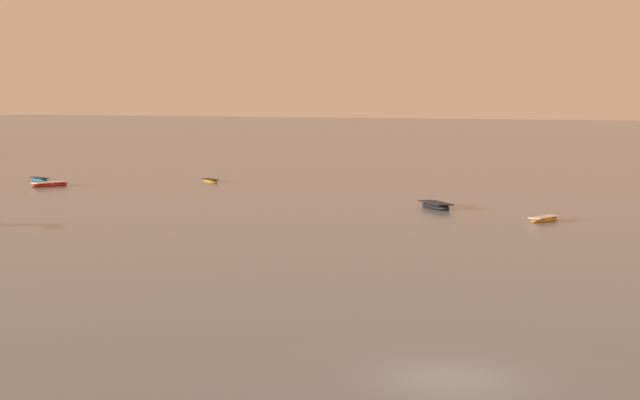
% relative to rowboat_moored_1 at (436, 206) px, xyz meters
% --- Properties ---
extents(ground_plane, '(800.00, 800.00, 0.00)m').
position_rel_rowboat_moored_1_xyz_m(ground_plane, '(17.43, -47.42, -0.19)').
color(ground_plane, slate).
extents(rowboat_moored_1, '(4.18, 4.15, 0.69)m').
position_rel_rowboat_moored_1_xyz_m(rowboat_moored_1, '(0.00, 0.00, 0.00)').
color(rowboat_moored_1, black).
rests_on(rowboat_moored_1, ground).
extents(rowboat_moored_2, '(2.04, 3.37, 0.50)m').
position_rel_rowboat_moored_1_xyz_m(rowboat_moored_2, '(10.42, -4.61, -0.05)').
color(rowboat_moored_2, orange).
rests_on(rowboat_moored_2, ground).
extents(rowboat_moored_3, '(2.65, 4.33, 0.65)m').
position_rel_rowboat_moored_1_xyz_m(rowboat_moored_3, '(-43.97, 1.04, -0.01)').
color(rowboat_moored_3, red).
rests_on(rowboat_moored_3, ground).
extents(rowboat_moored_4, '(3.49, 2.24, 0.52)m').
position_rel_rowboat_moored_1_xyz_m(rowboat_moored_4, '(-49.73, 5.67, -0.05)').
color(rowboat_moored_4, '#197084').
rests_on(rowboat_moored_4, ground).
extents(rowboat_moored_5, '(3.07, 2.41, 0.47)m').
position_rel_rowboat_moored_1_xyz_m(rowboat_moored_5, '(-31.37, 13.02, -0.06)').
color(rowboat_moored_5, orange).
rests_on(rowboat_moored_5, ground).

